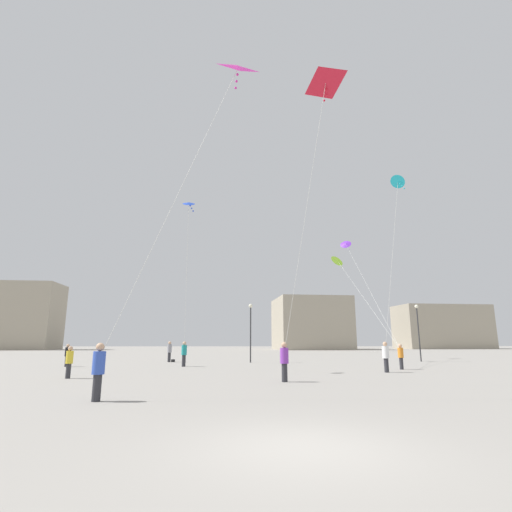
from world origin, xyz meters
The scene contains 21 objects.
ground_plane centered at (0.00, 0.00, 0.00)m, with size 300.00×300.00×0.00m, color gray.
person_in_grey centered at (-7.24, 30.12, 1.02)m, with size 0.41×0.41×1.86m.
person_in_orange centered at (10.06, 19.42, 0.93)m, with size 0.37×0.37×1.69m.
person_in_purple centered at (1.12, 11.58, 1.00)m, with size 0.40×0.40×1.83m.
person_in_white centered at (8.07, 16.95, 1.01)m, with size 0.40×0.40×1.83m.
person_in_teal centered at (-5.06, 23.38, 1.02)m, with size 0.40×0.40×1.86m.
person_in_yellow centered at (-9.73, 13.89, 0.89)m, with size 0.35×0.35×1.62m.
person_in_blue centered at (-5.58, 5.81, 0.99)m, with size 0.39×0.39×1.81m.
person_in_black centered at (-13.81, 23.64, 0.91)m, with size 0.36×0.36×1.67m.
kite_lime_diamond centered at (9.00, 30.57, 9.76)m, with size 1.79×12.02×9.02m.
kite_crimson_delta centered at (2.91, 8.75, 13.62)m, with size 2.70×3.80×12.95m.
kite_cobalt_diamond centered at (-4.37, 17.41, 10.59)m, with size 1.13×6.50×9.75m.
kite_magenta_delta centered at (-1.30, 6.28, 12.35)m, with size 5.09×0.95×11.64m.
kite_violet_diamond centered at (11.59, 36.16, 12.88)m, with size 2.33×17.60×12.25m.
kite_cyan_diamond centered at (9.08, 15.49, 11.72)m, with size 1.59×2.07×10.96m.
building_left_hall centered at (-55.00, 86.25, 7.57)m, with size 25.67×11.75×15.14m.
building_centre_hall centered at (17.00, 87.32, 6.03)m, with size 17.52×17.43×12.06m.
building_right_hall centered at (53.00, 94.03, 5.56)m, with size 23.67×12.03×11.13m.
lamppost_east centered at (16.37, 29.85, 3.55)m, with size 0.36×0.36×5.35m.
lamppost_west centered at (0.21, 28.76, 3.49)m, with size 0.36×0.36×5.24m.
handbag_beside_flyer centered at (-6.89, 30.22, 0.12)m, with size 0.32×0.14×0.24m, color black.
Camera 1 is at (-1.24, -7.45, 1.85)m, focal length 27.51 mm.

